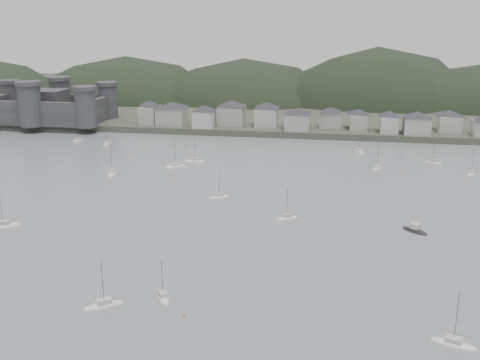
# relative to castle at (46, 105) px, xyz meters

# --- Properties ---
(ground) EXTENTS (900.00, 900.00, 0.00)m
(ground) POSITION_rel_castle_xyz_m (120.00, -179.80, -10.96)
(ground) COLOR slate
(ground) RESTS_ON ground
(far_shore_land) EXTENTS (900.00, 250.00, 3.00)m
(far_shore_land) POSITION_rel_castle_xyz_m (120.00, 115.20, -9.46)
(far_shore_land) COLOR #383D2D
(far_shore_land) RESTS_ON ground
(forested_ridge) EXTENTS (851.55, 103.94, 102.57)m
(forested_ridge) POSITION_rel_castle_xyz_m (124.83, 89.60, -22.25)
(forested_ridge) COLOR black
(forested_ridge) RESTS_ON ground
(castle) EXTENTS (66.00, 43.00, 20.00)m
(castle) POSITION_rel_castle_xyz_m (0.00, 0.00, 0.00)
(castle) COLOR #303032
(castle) RESTS_ON far_shore_land
(waterfront_town) EXTENTS (451.48, 28.46, 12.92)m
(waterfront_town) POSITION_rel_castle_xyz_m (170.59, 3.54, -2.30)
(waterfront_town) COLOR gray
(waterfront_town) RESTS_ON far_shore_land
(sailboat_lead) EXTENTS (8.50, 5.04, 11.08)m
(sailboat_lead) POSITION_rel_castle_xyz_m (171.76, -182.40, -10.79)
(sailboat_lead) COLOR white
(sailboat_lead) RESTS_ON ground
(moored_fleet) EXTENTS (227.29, 163.00, 13.45)m
(moored_fleet) POSITION_rel_castle_xyz_m (101.10, -105.82, -10.79)
(moored_fleet) COLOR white
(moored_fleet) RESTS_ON ground
(motor_launch_near) EXTENTS (7.63, 7.39, 3.87)m
(motor_launch_near) POSITION_rel_castle_xyz_m (171.28, -125.74, -10.67)
(motor_launch_near) COLOR black
(motor_launch_near) RESTS_ON ground
(mooring_buoys) EXTENTS (140.89, 148.50, 0.70)m
(mooring_buoys) POSITION_rel_castle_xyz_m (108.32, -121.25, -10.81)
(mooring_buoys) COLOR #C76E42
(mooring_buoys) RESTS_ON ground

